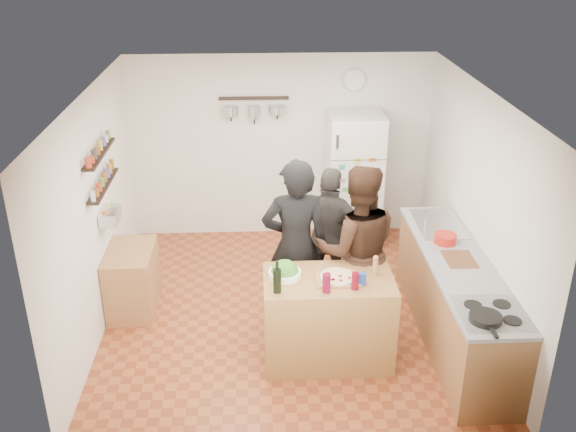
{
  "coord_description": "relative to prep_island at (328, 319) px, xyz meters",
  "views": [
    {
      "loc": [
        -0.29,
        -6.11,
        4.01
      ],
      "look_at": [
        0.0,
        0.1,
        1.15
      ],
      "focal_mm": 40.0,
      "sensor_mm": 36.0,
      "label": 1
    }
  ],
  "objects": [
    {
      "name": "spice_shelf_lower",
      "position": [
        -2.28,
        1.03,
        1.04
      ],
      "size": [
        0.12,
        1.0,
        0.02
      ],
      "primitive_type": "cube",
      "color": "black",
      "rests_on": "left_wall"
    },
    {
      "name": "salad_bowl",
      "position": [
        -0.42,
        0.05,
        0.49
      ],
      "size": [
        0.32,
        0.32,
        0.06
      ],
      "primitive_type": "cylinder",
      "color": "white",
      "rests_on": "prep_island"
    },
    {
      "name": "cutting_board",
      "position": [
        1.35,
        0.3,
        0.46
      ],
      "size": [
        0.3,
        0.4,
        0.02
      ],
      "primitive_type": "cube",
      "color": "brown",
      "rests_on": "counter_run"
    },
    {
      "name": "pizza",
      "position": [
        0.08,
        -0.02,
        0.48
      ],
      "size": [
        0.34,
        0.34,
        0.02
      ],
      "primitive_type": "cylinder",
      "color": "#CEB187",
      "rests_on": "pizza_board"
    },
    {
      "name": "person_back",
      "position": [
        0.14,
        1.1,
        0.35
      ],
      "size": [
        1.02,
        0.74,
        1.61
      ],
      "primitive_type": "imported",
      "rotation": [
        0.0,
        0.0,
        2.73
      ],
      "color": "#2D2B28",
      "rests_on": "floor"
    },
    {
      "name": "prep_island",
      "position": [
        0.0,
        0.0,
        0.0
      ],
      "size": [
        1.25,
        0.72,
        0.91
      ],
      "primitive_type": "cube",
      "color": "#9C6D39",
      "rests_on": "floor"
    },
    {
      "name": "stove_top",
      "position": [
        1.35,
        -0.67,
        0.46
      ],
      "size": [
        0.6,
        0.62,
        0.02
      ],
      "primitive_type": "cube",
      "color": "white",
      "rests_on": "counter_run"
    },
    {
      "name": "counter_run",
      "position": [
        1.35,
        0.28,
        -0.01
      ],
      "size": [
        0.63,
        2.63,
        0.9
      ],
      "primitive_type": "cube",
      "color": "#9E7042",
      "rests_on": "floor"
    },
    {
      "name": "skillet",
      "position": [
        1.25,
        -0.79,
        0.49
      ],
      "size": [
        0.28,
        0.28,
        0.05
      ],
      "primitive_type": "cylinder",
      "color": "black",
      "rests_on": "stove_top"
    },
    {
      "name": "salt_canister",
      "position": [
        0.3,
        -0.12,
        0.51
      ],
      "size": [
        0.07,
        0.07,
        0.12
      ],
      "primitive_type": "cylinder",
      "color": "navy",
      "rests_on": "prep_island"
    },
    {
      "name": "wall_clock",
      "position": [
        0.6,
        2.91,
        1.69
      ],
      "size": [
        0.3,
        0.03,
        0.3
      ],
      "primitive_type": "cylinder",
      "rotation": [
        1.57,
        0.0,
        0.0
      ],
      "color": "silver",
      "rests_on": "back_wall"
    },
    {
      "name": "room_shell",
      "position": [
        -0.35,
        1.21,
        0.79
      ],
      "size": [
        4.2,
        4.2,
        4.2
      ],
      "color": "brown",
      "rests_on": "ground"
    },
    {
      "name": "person_left",
      "position": [
        -0.29,
        0.6,
        0.5
      ],
      "size": [
        0.71,
        0.48,
        1.91
      ],
      "primitive_type": "imported",
      "rotation": [
        0.0,
        0.0,
        3.18
      ],
      "color": "black",
      "rests_on": "floor"
    },
    {
      "name": "red_bowl",
      "position": [
        1.3,
        0.67,
        0.51
      ],
      "size": [
        0.24,
        0.24,
        0.1
      ],
      "primitive_type": "cylinder",
      "color": "red",
      "rests_on": "counter_run"
    },
    {
      "name": "sink",
      "position": [
        1.35,
        1.13,
        0.46
      ],
      "size": [
        0.5,
        0.8,
        0.03
      ],
      "primitive_type": "cube",
      "color": "silver",
      "rests_on": "counter_run"
    },
    {
      "name": "wine_bottle",
      "position": [
        -0.5,
        -0.22,
        0.57
      ],
      "size": [
        0.08,
        0.08,
        0.23
      ],
      "primitive_type": "cylinder",
      "color": "black",
      "rests_on": "prep_island"
    },
    {
      "name": "produce_basket",
      "position": [
        -2.25,
        1.03,
        0.69
      ],
      "size": [
        0.18,
        0.35,
        0.14
      ],
      "primitive_type": "cube",
      "color": "silver",
      "rests_on": "left_wall"
    },
    {
      "name": "pepper_mill",
      "position": [
        0.45,
        0.05,
        0.54
      ],
      "size": [
        0.05,
        0.05,
        0.17
      ],
      "primitive_type": "cylinder",
      "color": "#A77246",
      "rests_on": "prep_island"
    },
    {
      "name": "wine_glass_near",
      "position": [
        -0.05,
        -0.24,
        0.55
      ],
      "size": [
        0.08,
        0.08,
        0.18
      ],
      "primitive_type": "cylinder",
      "color": "#56071F",
      "rests_on": "prep_island"
    },
    {
      "name": "side_table",
      "position": [
        -2.09,
        1.01,
        -0.09
      ],
      "size": [
        0.5,
        0.8,
        0.73
      ],
      "primitive_type": "cube",
      "color": "#A77846",
      "rests_on": "floor"
    },
    {
      "name": "spice_shelf_upper",
      "position": [
        -2.28,
        1.03,
        1.4
      ],
      "size": [
        0.12,
        1.0,
        0.02
      ],
      "primitive_type": "cube",
      "color": "black",
      "rests_on": "left_wall"
    },
    {
      "name": "pot_rack",
      "position": [
        -0.7,
        2.83,
        1.49
      ],
      "size": [
        0.9,
        0.04,
        0.04
      ],
      "primitive_type": "cube",
      "color": "black",
      "rests_on": "back_wall"
    },
    {
      "name": "wine_glass_far",
      "position": [
        0.22,
        -0.2,
        0.54
      ],
      "size": [
        0.07,
        0.07,
        0.17
      ],
      "primitive_type": "cylinder",
      "color": "#560713",
      "rests_on": "prep_island"
    },
    {
      "name": "pizza_board",
      "position": [
        0.08,
        -0.02,
        0.47
      ],
      "size": [
        0.42,
        0.34,
        0.02
      ],
      "primitive_type": "cube",
      "color": "#985E37",
      "rests_on": "prep_island"
    },
    {
      "name": "person_center",
      "position": [
        0.34,
        0.53,
        0.47
      ],
      "size": [
        0.9,
        0.7,
        1.86
      ],
      "primitive_type": "imported",
      "rotation": [
        0.0,
        0.0,
        3.14
      ],
      "color": "black",
      "rests_on": "floor"
    },
    {
      "name": "fridge",
      "position": [
        0.6,
        2.58,
        0.45
      ],
      "size": [
        0.7,
        0.68,
        1.8
      ],
      "primitive_type": "cube",
      "color": "white",
      "rests_on": "floor"
    }
  ]
}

